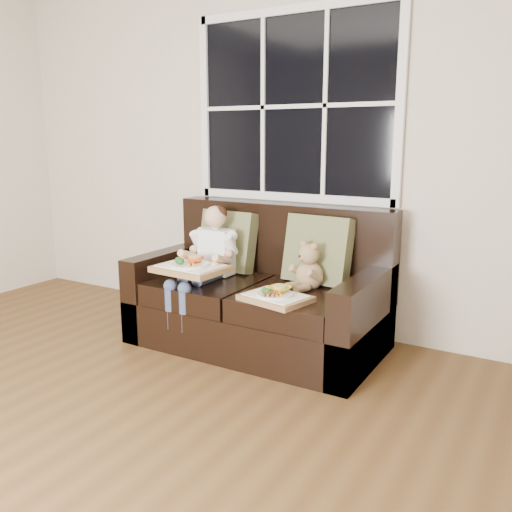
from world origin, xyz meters
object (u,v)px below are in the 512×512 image
Objects in this scene: teddy_bear at (309,269)px; tray_right at (276,296)px; loveseat at (262,300)px; tray_left at (191,267)px; child at (209,254)px.

tray_right is at bearing -76.91° from teddy_bear.
tray_left is at bearing -136.59° from loveseat.
loveseat is at bearing -159.76° from teddy_bear.
tray_left is (0.01, -0.22, -0.05)m from child.
tray_left reaches higher than tray_right.
tray_left is at bearing -87.80° from child.
child reaches higher than tray_left.
teddy_bear is at bearing -1.35° from loveseat.
tray_left is (-0.36, -0.34, 0.27)m from loveseat.
loveseat is 0.56m from tray_left.
child is at bearing -162.59° from loveseat.
child reaches higher than tray_right.
child is 1.73× the size of tray_right.
child reaches higher than teddy_bear.
child is 0.23m from tray_left.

